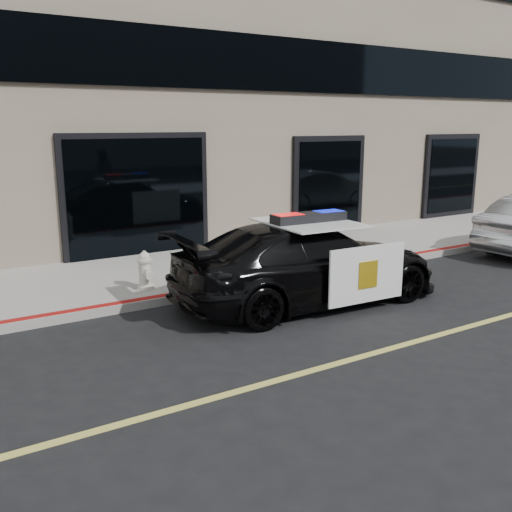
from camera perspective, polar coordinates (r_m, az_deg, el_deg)
ground at (r=8.25m, az=13.16°, el=-9.06°), size 120.00×120.00×0.00m
sidewalk_n at (r=12.29m, az=-4.31°, el=-1.02°), size 60.00×3.50×0.15m
building_n at (r=17.01m, az=-13.65°, el=22.69°), size 60.00×7.00×12.00m
police_car at (r=9.91m, az=5.23°, el=-0.67°), size 2.51×5.07×1.59m
fire_hydrant at (r=10.42m, az=-11.01°, el=-1.51°), size 0.32×0.44×0.70m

